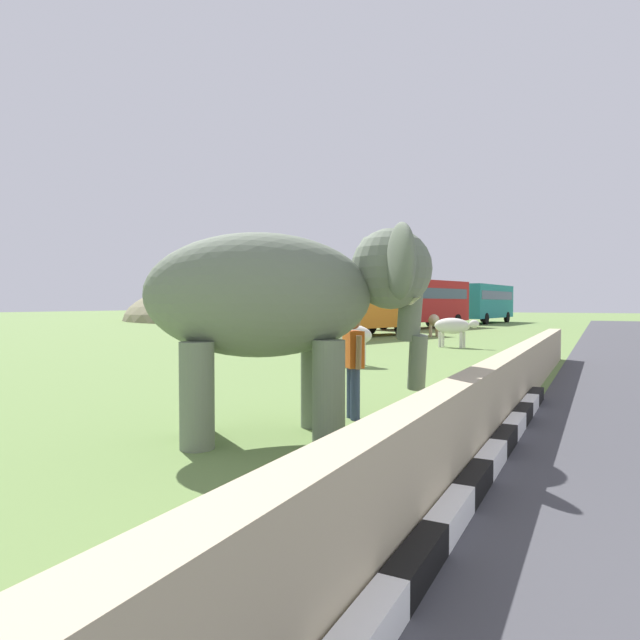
{
  "coord_description": "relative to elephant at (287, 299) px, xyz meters",
  "views": [
    {
      "loc": [
        -3.32,
        2.72,
        1.84
      ],
      "look_at": [
        3.49,
        6.27,
        1.6
      ],
      "focal_mm": 30.51,
      "sensor_mm": 36.0,
      "label": 1
    }
  ],
  "objects": [
    {
      "name": "elephant",
      "position": [
        0.0,
        0.0,
        0.0
      ],
      "size": [
        3.72,
        3.91,
        2.91
      ],
      "color": "slate",
      "rests_on": "ground_plane"
    },
    {
      "name": "person_handler",
      "position": [
        1.42,
        -0.37,
        -0.97
      ],
      "size": [
        0.53,
        0.49,
        1.66
      ],
      "color": "navy",
      "rests_on": "ground_plane"
    },
    {
      "name": "cow_mid",
      "position": [
        16.04,
        1.62,
        -1.03
      ],
      "size": [
        0.75,
        1.91,
        1.23
      ],
      "color": "beige",
      "rests_on": "ground_plane"
    },
    {
      "name": "bus_teal",
      "position": [
        44.9,
        5.78,
        0.18
      ],
      "size": [
        10.31,
        3.72,
        3.5
      ],
      "color": "teal",
      "rests_on": "ground_plane"
    },
    {
      "name": "bus_red",
      "position": [
        32.31,
        7.91,
        0.18
      ],
      "size": [
        10.04,
        5.0,
        3.5
      ],
      "color": "#B21E1E",
      "rests_on": "ground_plane"
    },
    {
      "name": "cow_near",
      "position": [
        8.14,
        2.86,
        -1.03
      ],
      "size": [
        0.76,
        1.91,
        1.23
      ],
      "color": "beige",
      "rests_on": "ground_plane"
    },
    {
      "name": "cow_far",
      "position": [
        23.19,
        4.43,
        -1.03
      ],
      "size": [
        1.91,
        1.07,
        1.23
      ],
      "color": "tan",
      "rests_on": "ground_plane"
    },
    {
      "name": "hill_east",
      "position": [
        51.88,
        29.47,
        -1.9
      ],
      "size": [
        44.89,
        35.91,
        11.12
      ],
      "color": "#797356",
      "rests_on": "ground_plane"
    },
    {
      "name": "barrier_parapet",
      "position": [
        -1.12,
        -2.5,
        -1.4
      ],
      "size": [
        28.0,
        0.36,
        1.0
      ],
      "primitive_type": "cube",
      "color": "tan",
      "rests_on": "ground_plane"
    },
    {
      "name": "striped_curb",
      "position": [
        -3.47,
        -2.8,
        -1.78
      ],
      "size": [
        16.2,
        0.2,
        0.24
      ],
      "color": "white",
      "rests_on": "ground_plane"
    },
    {
      "name": "bus_orange",
      "position": [
        20.51,
        8.18,
        0.18
      ],
      "size": [
        9.51,
        5.02,
        3.5
      ],
      "color": "orange",
      "rests_on": "ground_plane"
    }
  ]
}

